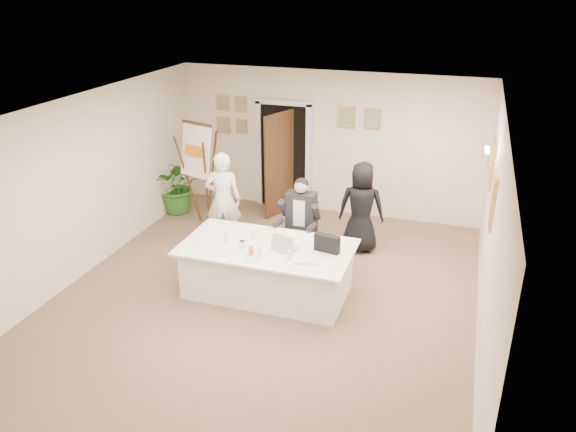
{
  "coord_description": "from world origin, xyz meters",
  "views": [
    {
      "loc": [
        2.57,
        -6.8,
        4.4
      ],
      "look_at": [
        0.13,
        0.6,
        1.06
      ],
      "focal_mm": 35.0,
      "sensor_mm": 36.0,
      "label": 1
    }
  ],
  "objects_px": {
    "potted_palm": "(178,185)",
    "steel_jug": "(242,244)",
    "standing_woman": "(361,208)",
    "conference_table": "(267,269)",
    "seated_man": "(300,221)",
    "laptop_bag": "(327,243)",
    "standing_man": "(223,200)",
    "oj_glass": "(251,251)",
    "flip_chart": "(202,179)",
    "paper_stack": "(306,260)",
    "laptop": "(285,240)"
  },
  "relations": [
    {
      "from": "flip_chart",
      "to": "paper_stack",
      "type": "height_order",
      "value": "flip_chart"
    },
    {
      "from": "potted_palm",
      "to": "oj_glass",
      "type": "xyz_separation_m",
      "value": [
        2.67,
        -2.76,
        0.28
      ]
    },
    {
      "from": "steel_jug",
      "to": "potted_palm",
      "type": "bearing_deg",
      "value": 133.62
    },
    {
      "from": "standing_woman",
      "to": "potted_palm",
      "type": "distance_m",
      "value": 3.85
    },
    {
      "from": "standing_woman",
      "to": "laptop_bag",
      "type": "bearing_deg",
      "value": 79.3
    },
    {
      "from": "conference_table",
      "to": "laptop_bag",
      "type": "bearing_deg",
      "value": 6.72
    },
    {
      "from": "standing_woman",
      "to": "steel_jug",
      "type": "relative_size",
      "value": 14.42
    },
    {
      "from": "seated_man",
      "to": "standing_man",
      "type": "height_order",
      "value": "standing_man"
    },
    {
      "from": "flip_chart",
      "to": "laptop_bag",
      "type": "distance_m",
      "value": 3.5
    },
    {
      "from": "oj_glass",
      "to": "paper_stack",
      "type": "bearing_deg",
      "value": 5.24
    },
    {
      "from": "conference_table",
      "to": "paper_stack",
      "type": "relative_size",
      "value": 7.59
    },
    {
      "from": "seated_man",
      "to": "potted_palm",
      "type": "height_order",
      "value": "seated_man"
    },
    {
      "from": "laptop",
      "to": "paper_stack",
      "type": "distance_m",
      "value": 0.5
    },
    {
      "from": "standing_man",
      "to": "laptop",
      "type": "distance_m",
      "value": 2.03
    },
    {
      "from": "laptop",
      "to": "steel_jug",
      "type": "relative_size",
      "value": 3.27
    },
    {
      "from": "conference_table",
      "to": "standing_man",
      "type": "xyz_separation_m",
      "value": [
        -1.29,
        1.31,
        0.46
      ]
    },
    {
      "from": "laptop",
      "to": "paper_stack",
      "type": "height_order",
      "value": "laptop"
    },
    {
      "from": "standing_woman",
      "to": "paper_stack",
      "type": "distance_m",
      "value": 2.15
    },
    {
      "from": "standing_woman",
      "to": "potted_palm",
      "type": "height_order",
      "value": "standing_woman"
    },
    {
      "from": "conference_table",
      "to": "laptop",
      "type": "xyz_separation_m",
      "value": [
        0.27,
        0.01,
        0.52
      ]
    },
    {
      "from": "seated_man",
      "to": "flip_chart",
      "type": "relative_size",
      "value": 0.76
    },
    {
      "from": "flip_chart",
      "to": "standing_woman",
      "type": "bearing_deg",
      "value": -3.4
    },
    {
      "from": "oj_glass",
      "to": "laptop",
      "type": "bearing_deg",
      "value": 42.13
    },
    {
      "from": "seated_man",
      "to": "laptop_bag",
      "type": "bearing_deg",
      "value": -47.22
    },
    {
      "from": "oj_glass",
      "to": "flip_chart",
      "type": "bearing_deg",
      "value": 129.2
    },
    {
      "from": "seated_man",
      "to": "flip_chart",
      "type": "height_order",
      "value": "flip_chart"
    },
    {
      "from": "seated_man",
      "to": "potted_palm",
      "type": "xyz_separation_m",
      "value": [
        -2.96,
        1.35,
        -0.18
      ]
    },
    {
      "from": "standing_man",
      "to": "laptop_bag",
      "type": "height_order",
      "value": "standing_man"
    },
    {
      "from": "steel_jug",
      "to": "laptop",
      "type": "bearing_deg",
      "value": 15.73
    },
    {
      "from": "conference_table",
      "to": "seated_man",
      "type": "bearing_deg",
      "value": 80.64
    },
    {
      "from": "flip_chart",
      "to": "laptop_bag",
      "type": "bearing_deg",
      "value": -33.47
    },
    {
      "from": "conference_table",
      "to": "seated_man",
      "type": "height_order",
      "value": "seated_man"
    },
    {
      "from": "conference_table",
      "to": "laptop",
      "type": "bearing_deg",
      "value": 1.39
    },
    {
      "from": "conference_table",
      "to": "standing_woman",
      "type": "bearing_deg",
      "value": 61.11
    },
    {
      "from": "laptop_bag",
      "to": "paper_stack",
      "type": "distance_m",
      "value": 0.44
    },
    {
      "from": "conference_table",
      "to": "steel_jug",
      "type": "relative_size",
      "value": 22.82
    },
    {
      "from": "standing_woman",
      "to": "laptop_bag",
      "type": "xyz_separation_m",
      "value": [
        -0.15,
        -1.75,
        0.11
      ]
    },
    {
      "from": "potted_palm",
      "to": "steel_jug",
      "type": "distance_m",
      "value": 3.58
    },
    {
      "from": "conference_table",
      "to": "flip_chart",
      "type": "distance_m",
      "value": 2.93
    },
    {
      "from": "flip_chart",
      "to": "standing_man",
      "type": "bearing_deg",
      "value": -43.38
    },
    {
      "from": "potted_palm",
      "to": "paper_stack",
      "type": "xyz_separation_m",
      "value": [
        3.45,
        -2.69,
        0.23
      ]
    },
    {
      "from": "potted_palm",
      "to": "laptop_bag",
      "type": "height_order",
      "value": "potted_palm"
    },
    {
      "from": "potted_palm",
      "to": "oj_glass",
      "type": "bearing_deg",
      "value": -45.93
    },
    {
      "from": "flip_chart",
      "to": "laptop",
      "type": "relative_size",
      "value": 5.42
    },
    {
      "from": "laptop",
      "to": "steel_jug",
      "type": "height_order",
      "value": "laptop"
    },
    {
      "from": "standing_man",
      "to": "oj_glass",
      "type": "height_order",
      "value": "standing_man"
    },
    {
      "from": "conference_table",
      "to": "seated_man",
      "type": "xyz_separation_m",
      "value": [
        0.18,
        1.08,
        0.35
      ]
    },
    {
      "from": "standing_man",
      "to": "oj_glass",
      "type": "bearing_deg",
      "value": 110.31
    },
    {
      "from": "standing_woman",
      "to": "laptop_bag",
      "type": "relative_size",
      "value": 4.28
    },
    {
      "from": "seated_man",
      "to": "laptop",
      "type": "bearing_deg",
      "value": -77.74
    }
  ]
}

